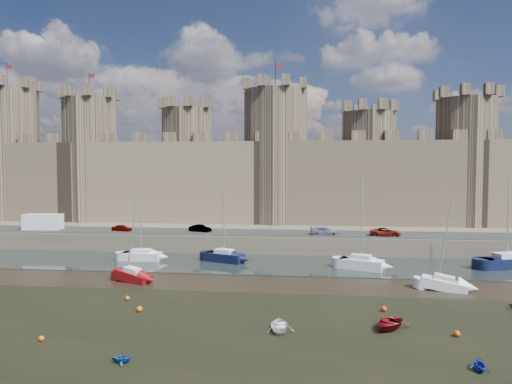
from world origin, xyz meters
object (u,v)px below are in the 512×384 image
at_px(van, 43,222).
at_px(sailboat_5, 444,283).
at_px(sailboat_3, 507,261).
at_px(sailboat_4, 133,275).
at_px(car_1, 200,228).
at_px(sailboat_1, 224,256).
at_px(dinghy_1, 122,358).
at_px(sailboat_0, 141,255).
at_px(sailboat_2, 361,263).
at_px(car_2, 324,231).
at_px(car_3, 386,232).
at_px(car_0, 122,228).

distance_m(van, sailboat_5, 57.20).
bearing_deg(sailboat_3, sailboat_4, 177.17).
xyz_separation_m(car_1, sailboat_1, (5.26, -9.15, -2.26)).
height_order(sailboat_3, dinghy_1, sailboat_3).
relative_size(van, sailboat_0, 0.59).
relative_size(car_1, sailboat_3, 0.30).
distance_m(car_1, sailboat_2, 25.10).
distance_m(sailboat_5, dinghy_1, 31.60).
height_order(car_1, sailboat_1, sailboat_1).
xyz_separation_m(sailboat_0, sailboat_1, (10.79, 0.34, 0.05)).
bearing_deg(sailboat_4, car_2, 63.16).
bearing_deg(sailboat_4, car_3, 53.61).
relative_size(van, sailboat_5, 0.61).
distance_m(car_1, sailboat_0, 11.22).
xyz_separation_m(sailboat_3, sailboat_5, (-10.36, -10.92, -0.18)).
bearing_deg(sailboat_0, car_3, 14.49).
relative_size(sailboat_2, sailboat_3, 0.97).
relative_size(car_1, van, 0.60).
bearing_deg(car_1, car_0, 112.97).
distance_m(car_0, sailboat_0, 11.05).
bearing_deg(car_2, car_3, -93.89).
bearing_deg(van, dinghy_1, -57.85).
height_order(car_1, car_2, car_2).
xyz_separation_m(car_2, car_3, (8.41, -0.12, -0.00)).
bearing_deg(sailboat_3, dinghy_1, -156.53).
bearing_deg(car_3, sailboat_1, 116.23).
bearing_deg(sailboat_2, sailboat_0, -163.61).
height_order(sailboat_1, sailboat_2, sailboat_2).
bearing_deg(car_0, car_2, -78.94).
height_order(van, sailboat_3, sailboat_3).
relative_size(car_3, van, 0.75).
height_order(car_3, sailboat_3, sailboat_3).
xyz_separation_m(car_2, sailboat_1, (-12.95, -8.01, -2.28)).
bearing_deg(car_3, car_2, 95.12).
distance_m(car_2, car_3, 8.41).
bearing_deg(sailboat_4, van, 159.05).
distance_m(car_3, dinghy_1, 44.30).
bearing_deg(dinghy_1, car_1, 1.18).
bearing_deg(van, sailboat_4, -46.15).
bearing_deg(sailboat_3, sailboat_0, 163.12).
xyz_separation_m(sailboat_4, sailboat_5, (31.71, 0.17, -0.03)).
height_order(car_2, dinghy_1, car_2).
distance_m(car_2, sailboat_3, 22.81).
relative_size(sailboat_1, sailboat_2, 0.93).
distance_m(car_2, dinghy_1, 40.86).
bearing_deg(car_0, sailboat_4, -142.55).
relative_size(car_1, car_3, 0.81).
xyz_separation_m(van, sailboat_1, (29.78, -8.78, -2.92)).
height_order(car_0, sailboat_2, sailboat_2).
height_order(car_0, sailboat_0, sailboat_0).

